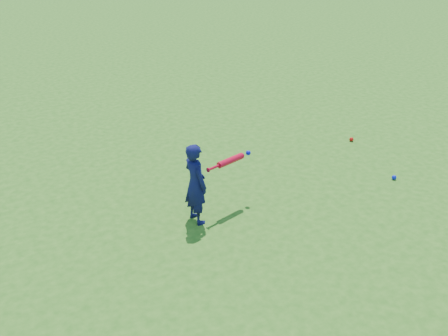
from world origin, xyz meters
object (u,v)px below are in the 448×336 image
ground_ball_red (351,139)px  bat_swing (232,160)px  child (195,184)px  ground_ball_blue (394,177)px

ground_ball_red → bat_swing: bat_swing is taller
child → ground_ball_red: bearing=-81.0°
ground_ball_red → bat_swing: 3.12m
ground_ball_blue → bat_swing: bat_swing is taller
ground_ball_red → ground_ball_blue: bearing=-106.5°
ground_ball_blue → ground_ball_red: bearing=73.5°
ground_ball_blue → bat_swing: 2.68m
child → ground_ball_red: 3.69m
bat_swing → ground_ball_blue: bearing=-26.5°
child → ground_ball_blue: child is taller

